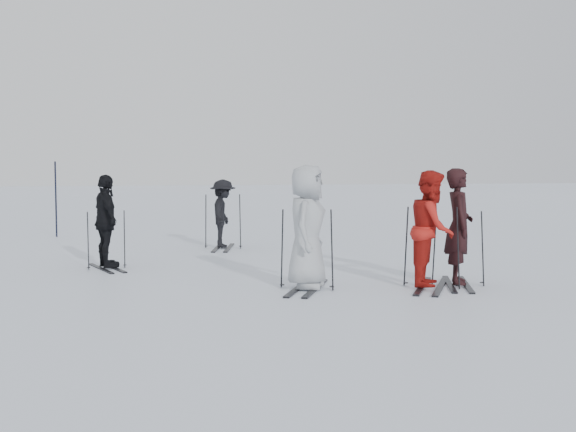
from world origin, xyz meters
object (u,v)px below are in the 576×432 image
at_px(skier_red, 432,230).
at_px(skier_uphill_far, 223,215).
at_px(skier_near_dark, 459,228).
at_px(skier_grey, 307,228).
at_px(skier_uphill_left, 106,223).
at_px(piste_marker, 56,199).

relative_size(skier_red, skier_uphill_far, 1.16).
height_order(skier_near_dark, skier_grey, skier_grey).
xyz_separation_m(skier_near_dark, skier_uphill_far, (-3.11, 6.09, -0.14)).
bearing_deg(skier_grey, skier_uphill_left, 71.69).
distance_m(skier_near_dark, skier_uphill_left, 6.54).
bearing_deg(skier_uphill_far, skier_near_dark, -139.77).
height_order(skier_uphill_left, piste_marker, piste_marker).
bearing_deg(skier_uphill_far, skier_uphill_left, 151.35).
bearing_deg(skier_uphill_left, skier_uphill_far, -59.62).
bearing_deg(skier_uphill_left, skier_near_dark, -137.05).
distance_m(skier_near_dark, skier_uphill_far, 6.84).
distance_m(skier_uphill_left, skier_uphill_far, 3.89).
xyz_separation_m(skier_near_dark, piste_marker, (-7.26, 9.84, 0.09)).
bearing_deg(skier_grey, skier_red, -72.91).
xyz_separation_m(skier_near_dark, skier_uphill_left, (-5.70, 3.19, -0.06)).
bearing_deg(skier_red, skier_uphill_far, 51.96).
distance_m(skier_uphill_far, piste_marker, 5.59).
distance_m(skier_red, piste_marker, 12.02).
height_order(skier_red, skier_uphill_left, skier_red).
relative_size(skier_uphill_left, skier_uphill_far, 1.10).
distance_m(skier_red, skier_uphill_far, 6.72).
xyz_separation_m(skier_red, skier_uphill_far, (-2.60, 6.20, -0.13)).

